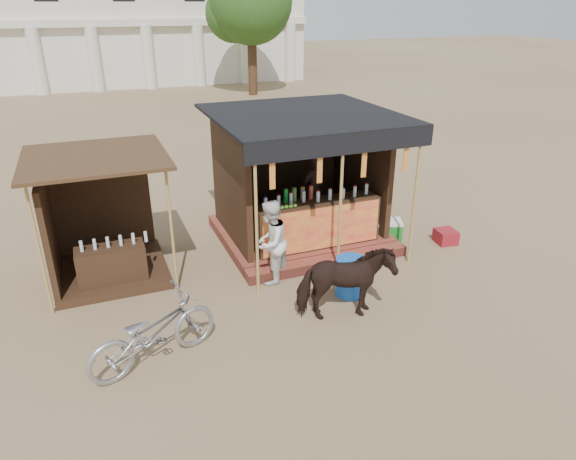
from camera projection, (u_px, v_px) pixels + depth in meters
The scene contains 11 objects.
ground at pixel (325, 331), 8.19m from camera, with size 120.00×120.00×0.00m, color #846B4C.
main_stall at pixel (302, 195), 10.96m from camera, with size 3.60×3.61×2.78m.
secondary_stall at pixel (97, 235), 9.52m from camera, with size 2.40×2.40×2.38m.
cow at pixel (345, 284), 8.26m from camera, with size 0.70×1.53×1.29m, color black.
motorbike at pixel (153, 332), 7.27m from camera, with size 0.69×1.98×1.04m, color #9C9DA5.
bystander at pixel (270, 242), 9.33m from camera, with size 0.77×0.60×1.59m, color white.
blue_barrel at pixel (351, 276), 9.10m from camera, with size 0.55×0.55×0.69m, color blue.
red_crate at pixel (446, 236), 11.12m from camera, with size 0.41×0.43×0.29m, color maroon.
cooler at pixel (386, 230), 11.21m from camera, with size 0.76×0.65×0.46m.
background_building at pixel (86, 16), 31.30m from camera, with size 26.00×7.45×8.18m.
tree at pixel (247, 5), 27.04m from camera, with size 4.50×4.40×7.00m.
Camera 1 is at (-3.07, -6.12, 4.81)m, focal length 32.00 mm.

